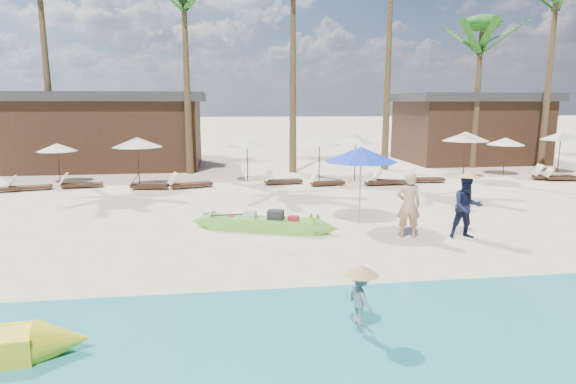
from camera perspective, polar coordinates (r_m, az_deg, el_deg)
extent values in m
plane|color=#FFE4BC|center=(12.34, 0.14, -7.01)|extent=(240.00, 240.00, 0.00)
cube|color=tan|center=(7.79, 5.48, -18.00)|extent=(240.00, 4.50, 0.01)
cube|color=#67C53C|center=(14.21, -3.02, -3.87)|extent=(3.16, 1.70, 0.37)
cube|color=white|center=(14.21, -3.02, -3.80)|extent=(2.69, 1.38, 0.17)
cube|color=#262628|center=(14.05, -1.48, -2.88)|extent=(0.54, 0.48, 0.35)
cube|color=silver|center=(14.31, -4.50, -2.80)|extent=(0.43, 0.40, 0.28)
cube|color=#B11728|center=(13.90, 0.65, -3.29)|extent=(0.36, 0.33, 0.22)
cylinder|color=#B11728|center=(14.51, -6.74, -3.03)|extent=(0.22, 0.22, 0.09)
cylinder|color=#262628|center=(14.50, -7.79, -3.08)|extent=(0.20, 0.20, 0.08)
sphere|color=tan|center=(14.64, -8.81, -2.78)|extent=(0.18, 0.18, 0.18)
cylinder|color=yellow|center=(13.93, 2.75, -3.35)|extent=(0.14, 0.14, 0.18)
cylinder|color=yellow|center=(13.90, 3.55, -3.39)|extent=(0.14, 0.14, 0.18)
imported|color=tan|center=(13.76, 14.09, -1.51)|extent=(0.74, 0.55, 1.85)
imported|color=black|center=(14.17, 20.44, -1.65)|extent=(0.93, 0.76, 1.78)
imported|color=gray|center=(7.98, 8.61, -12.34)|extent=(0.50, 0.66, 0.91)
cylinder|color=#99999E|center=(14.96, 8.53, 0.60)|extent=(0.05, 0.05, 2.34)
cone|color=blue|center=(14.82, 8.64, 4.46)|extent=(2.24, 2.24, 0.46)
cylinder|color=#3C2218|center=(24.83, -25.53, 3.00)|extent=(0.05, 0.05, 1.82)
cone|color=beige|center=(24.75, -25.67, 4.79)|extent=(1.82, 1.82, 0.36)
cube|color=#3C2218|center=(23.50, -28.16, 0.52)|extent=(1.71, 0.83, 0.12)
cube|color=beige|center=(23.59, -29.95, 1.11)|extent=(0.46, 0.59, 0.48)
cylinder|color=#3C2218|center=(22.28, -17.32, 3.27)|extent=(0.05, 0.05, 2.17)
cone|color=beige|center=(22.19, -17.45, 5.66)|extent=(2.17, 2.17, 0.43)
cube|color=#3C2218|center=(23.22, -23.19, 0.83)|extent=(1.76, 0.78, 0.12)
cube|color=beige|center=(23.28, -25.07, 1.46)|extent=(0.45, 0.60, 0.50)
cube|color=#3C2218|center=(21.82, -16.07, 0.67)|extent=(1.64, 0.69, 0.11)
cube|color=beige|center=(21.96, -17.88, 1.38)|extent=(0.41, 0.55, 0.47)
cylinder|color=#3C2218|center=(23.01, -4.84, 3.74)|extent=(0.05, 0.05, 2.03)
cone|color=beige|center=(22.92, -4.87, 5.90)|extent=(2.03, 2.03, 0.41)
cube|color=#3C2218|center=(21.75, -11.39, 0.90)|extent=(1.90, 1.10, 0.13)
cube|color=beige|center=(21.53, -13.47, 1.58)|extent=(0.56, 0.68, 0.53)
cylinder|color=#3C2218|center=(23.07, 3.73, 3.89)|extent=(0.05, 0.05, 2.12)
cone|color=beige|center=(22.99, 3.75, 6.15)|extent=(2.12, 2.12, 0.42)
cube|color=#3C2218|center=(22.27, -0.52, 1.31)|extent=(1.78, 0.82, 0.12)
cube|color=beige|center=(22.02, -2.40, 1.99)|extent=(0.47, 0.61, 0.50)
cube|color=#3C2218|center=(21.96, 4.71, 1.11)|extent=(1.61, 0.73, 0.11)
cube|color=beige|center=(21.68, 3.02, 1.74)|extent=(0.42, 0.55, 0.45)
cylinder|color=#3C2218|center=(23.05, 7.95, 3.92)|extent=(0.06, 0.06, 2.21)
cone|color=beige|center=(22.96, 8.01, 6.27)|extent=(2.21, 2.21, 0.44)
cube|color=#3C2218|center=(22.40, 11.08, 1.13)|extent=(1.56, 0.56, 0.11)
cube|color=beige|center=(22.12, 9.46, 1.78)|extent=(0.37, 0.51, 0.45)
cube|color=#3C2218|center=(22.69, 12.60, 1.23)|extent=(1.82, 1.09, 0.12)
cube|color=beige|center=(22.64, 10.70, 2.06)|extent=(0.55, 0.66, 0.50)
cylinder|color=#3C2218|center=(25.34, 20.17, 4.02)|extent=(0.06, 0.06, 2.26)
cone|color=beige|center=(25.26, 20.31, 6.21)|extent=(2.26, 2.26, 0.45)
cube|color=#3C2218|center=(23.71, 16.00, 1.47)|extent=(1.78, 0.75, 0.12)
cube|color=beige|center=(23.44, 14.25, 2.21)|extent=(0.45, 0.60, 0.51)
cylinder|color=#3C2218|center=(27.40, 24.26, 3.80)|extent=(0.05, 0.05, 1.90)
cone|color=beige|center=(27.33, 24.39, 5.49)|extent=(1.90, 1.90, 0.38)
cube|color=#3C2218|center=(26.91, 28.96, 1.62)|extent=(1.95, 0.89, 0.13)
cube|color=beige|center=(26.49, 27.43, 2.36)|extent=(0.51, 0.67, 0.55)
cube|color=#3C2218|center=(26.79, 29.75, 1.45)|extent=(1.62, 0.77, 0.11)
cube|color=beige|center=(26.45, 28.48, 2.07)|extent=(0.43, 0.56, 0.45)
cylinder|color=#3C2218|center=(29.58, 29.48, 4.03)|extent=(0.05, 0.05, 2.13)
cone|color=beige|center=(29.52, 29.64, 5.79)|extent=(2.13, 2.13, 0.43)
cone|color=brown|center=(28.20, -26.73, 12.95)|extent=(0.40, 0.40, 10.89)
cone|color=brown|center=(26.02, -11.92, 13.21)|extent=(0.40, 0.40, 10.08)
cone|color=brown|center=(26.01, 0.59, 14.74)|extent=(0.40, 0.40, 11.26)
cone|color=brown|center=(27.72, 11.84, 16.24)|extent=(0.40, 0.40, 13.16)
cone|color=brown|center=(29.91, 21.50, 10.42)|extent=(0.40, 0.40, 8.07)
ellipsoid|color=#1A5B16|center=(30.22, 22.04, 18.08)|extent=(2.08, 2.08, 0.88)
cone|color=brown|center=(31.23, 28.56, 12.22)|extent=(0.40, 0.40, 10.64)
cube|color=#3C2218|center=(29.90, -20.22, 6.40)|extent=(10.00, 6.00, 3.80)
cube|color=#2D2D33|center=(29.84, -20.48, 10.51)|extent=(10.80, 6.60, 0.50)
cube|color=#3C2218|center=(33.13, 20.51, 6.72)|extent=(8.00, 6.00, 3.80)
cube|color=#2D2D33|center=(33.08, 20.75, 10.43)|extent=(8.80, 6.60, 0.50)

